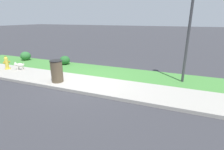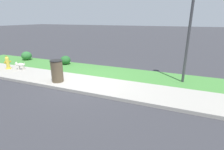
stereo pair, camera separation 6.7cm
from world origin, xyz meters
The scene contains 9 objects.
ground_plane centered at (0.00, 0.00, 0.00)m, with size 120.00×120.00×0.00m, color #38383D.
sidewalk_pavement centered at (0.00, 0.00, 0.01)m, with size 18.00×1.90×0.01m, color #ADA89E.
grass_verge centered at (0.00, 1.94, 0.00)m, with size 18.00×1.98×0.01m, color #47893D.
street_curb centered at (0.00, -1.03, 0.06)m, with size 18.00×0.16×0.12m, color #ADA89E.
fire_hydrant_by_grass_verge centered at (-5.04, 0.27, 0.35)m, with size 0.34×0.38×0.73m.
small_white_dog centered at (-4.27, 0.41, 0.26)m, with size 0.54×0.32×0.45m.
trash_bin centered at (-1.10, -0.34, 0.49)m, with size 0.54×0.54×0.98m.
shrub_bush_mid_verge centered at (-2.70, 2.36, 0.26)m, with size 0.61×0.61×0.52m.
shrub_bush_far_verge centered at (-5.88, 2.33, 0.28)m, with size 0.67×0.67×0.57m.
Camera 2 is at (3.96, -6.20, 2.71)m, focal length 28.00 mm.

